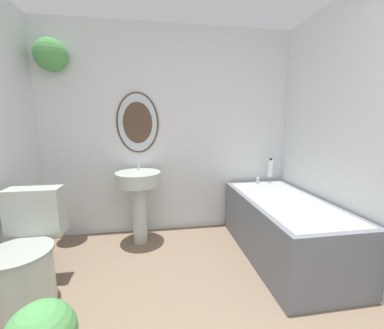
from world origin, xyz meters
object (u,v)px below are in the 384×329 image
at_px(shampoo_bottle, 270,168).
at_px(bathtub, 283,227).
at_px(toilet, 26,259).
at_px(pedestal_sink, 139,191).

bearing_deg(shampoo_bottle, bathtub, -104.41).
xyz_separation_m(toilet, pedestal_sink, (0.78, 0.76, 0.27)).
xyz_separation_m(pedestal_sink, shampoo_bottle, (1.59, 0.15, 0.17)).
bearing_deg(toilet, pedestal_sink, 44.16).
relative_size(toilet, bathtub, 0.55).
relative_size(toilet, shampoo_bottle, 3.52).
height_order(pedestal_sink, shampoo_bottle, pedestal_sink).
xyz_separation_m(bathtub, shampoo_bottle, (0.17, 0.65, 0.46)).
distance_m(pedestal_sink, bathtub, 1.54).
height_order(toilet, bathtub, toilet).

